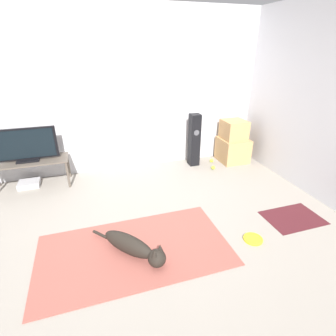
{
  "coord_description": "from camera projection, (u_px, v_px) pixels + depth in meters",
  "views": [
    {
      "loc": [
        -0.37,
        -2.18,
        1.95
      ],
      "look_at": [
        0.6,
        0.88,
        0.45
      ],
      "focal_mm": 28.0,
      "sensor_mm": 36.0,
      "label": 1
    }
  ],
  "objects": [
    {
      "name": "ground_plane",
      "position": [
        139.0,
        246.0,
        2.81
      ],
      "size": [
        12.0,
        12.0,
        0.0
      ],
      "primitive_type": "plane",
      "color": "gray"
    },
    {
      "name": "tennis_ball_by_boxes",
      "position": [
        213.0,
        168.0,
        4.55
      ],
      "size": [
        0.07,
        0.07,
        0.07
      ],
      "color": "#C6E033",
      "rests_on": "ground_plane"
    },
    {
      "name": "cardboard_box_upper",
      "position": [
        234.0,
        130.0,
        4.67
      ],
      "size": [
        0.39,
        0.4,
        0.33
      ],
      "color": "tan",
      "rests_on": "cardboard_box_lower"
    },
    {
      "name": "area_rug",
      "position": [
        135.0,
        250.0,
        2.75
      ],
      "size": [
        1.97,
        1.07,
        0.01
      ],
      "color": "#934C42",
      "rests_on": "ground_plane"
    },
    {
      "name": "tv_stand",
      "position": [
        29.0,
        164.0,
        3.85
      ],
      "size": [
        1.08,
        0.42,
        0.43
      ],
      "color": "brown",
      "rests_on": "ground_plane"
    },
    {
      "name": "tv",
      "position": [
        25.0,
        145.0,
        3.73
      ],
      "size": [
        0.87,
        0.2,
        0.49
      ],
      "color": "black",
      "rests_on": "tv_stand"
    },
    {
      "name": "dog",
      "position": [
        134.0,
        247.0,
        2.64
      ],
      "size": [
        0.66,
        0.76,
        0.23
      ],
      "color": "black",
      "rests_on": "area_rug"
    },
    {
      "name": "game_console",
      "position": [
        29.0,
        184.0,
        4.0
      ],
      "size": [
        0.3,
        0.24,
        0.08
      ],
      "color": "#B7B7BC",
      "rests_on": "ground_plane"
    },
    {
      "name": "door_mat",
      "position": [
        293.0,
        218.0,
        3.27
      ],
      "size": [
        0.7,
        0.49,
        0.01
      ],
      "color": "#47191E",
      "rests_on": "ground_plane"
    },
    {
      "name": "cardboard_box_lower",
      "position": [
        233.0,
        150.0,
        4.83
      ],
      "size": [
        0.49,
        0.5,
        0.43
      ],
      "color": "tan",
      "rests_on": "ground_plane"
    },
    {
      "name": "tennis_ball_near_speaker",
      "position": [
        212.0,
        161.0,
        4.83
      ],
      "size": [
        0.07,
        0.07,
        0.07
      ],
      "color": "#C6E033",
      "rests_on": "ground_plane"
    },
    {
      "name": "frisbee",
      "position": [
        253.0,
        239.0,
        2.9
      ],
      "size": [
        0.21,
        0.21,
        0.03
      ],
      "color": "yellow",
      "rests_on": "ground_plane"
    },
    {
      "name": "floor_speaker",
      "position": [
        194.0,
        140.0,
        4.57
      ],
      "size": [
        0.17,
        0.18,
        0.92
      ],
      "color": "black",
      "rests_on": "ground_plane"
    },
    {
      "name": "wall_back",
      "position": [
        107.0,
        94.0,
        4.09
      ],
      "size": [
        8.0,
        0.06,
        2.55
      ],
      "color": "silver",
      "rests_on": "ground_plane"
    }
  ]
}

